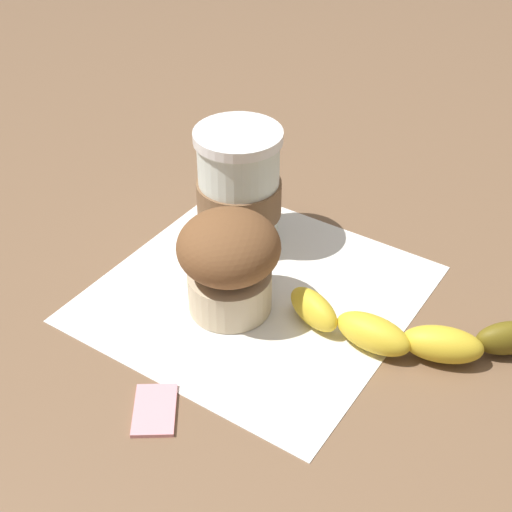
{
  "coord_description": "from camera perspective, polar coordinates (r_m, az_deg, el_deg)",
  "views": [
    {
      "loc": [
        0.31,
        -0.39,
        0.43
      ],
      "look_at": [
        0.0,
        0.0,
        0.04
      ],
      "focal_mm": 50.0,
      "sensor_mm": 36.0,
      "label": 1
    }
  ],
  "objects": [
    {
      "name": "paper_napkin",
      "position": [
        0.65,
        -0.0,
        -2.98
      ],
      "size": [
        0.29,
        0.29,
        0.0
      ],
      "primitive_type": "cube",
      "rotation": [
        0.0,
        0.0,
        0.09
      ],
      "color": "white",
      "rests_on": "ground_plane"
    },
    {
      "name": "coffee_cup",
      "position": [
        0.69,
        -1.37,
        5.41
      ],
      "size": [
        0.08,
        0.08,
        0.12
      ],
      "color": "silver",
      "rests_on": "paper_napkin"
    },
    {
      "name": "muffin",
      "position": [
        0.61,
        -2.17,
        -0.36
      ],
      "size": [
        0.09,
        0.09,
        0.1
      ],
      "color": "beige",
      "rests_on": "paper_napkin"
    },
    {
      "name": "banana",
      "position": [
        0.61,
        12.07,
        -5.99
      ],
      "size": [
        0.2,
        0.12,
        0.03
      ],
      "color": "gold",
      "rests_on": "paper_napkin"
    },
    {
      "name": "ground_plane",
      "position": [
        0.66,
        -0.0,
        -3.03
      ],
      "size": [
        3.0,
        3.0,
        0.0
      ],
      "primitive_type": "plane",
      "color": "brown"
    },
    {
      "name": "sugar_packet",
      "position": [
        0.56,
        -8.12,
        -11.98
      ],
      "size": [
        0.06,
        0.06,
        0.01
      ],
      "primitive_type": "cube",
      "rotation": [
        0.0,
        0.0,
        2.28
      ],
      "color": "pink",
      "rests_on": "ground_plane"
    }
  ]
}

